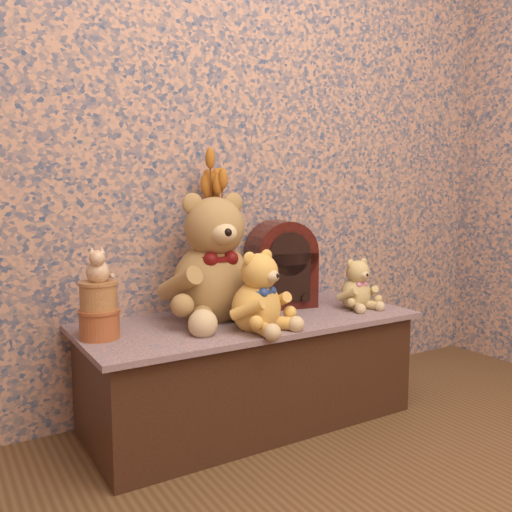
% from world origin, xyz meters
% --- Properties ---
extents(display_shelf, '(1.26, 0.55, 0.40)m').
position_xyz_m(display_shelf, '(0.00, 1.24, 0.20)').
color(display_shelf, '#3A4F77').
rests_on(display_shelf, ground).
extents(teddy_large, '(0.45, 0.51, 0.50)m').
position_xyz_m(teddy_large, '(-0.12, 1.30, 0.65)').
color(teddy_large, olive).
rests_on(teddy_large, display_shelf).
extents(teddy_medium, '(0.31, 0.34, 0.29)m').
position_xyz_m(teddy_medium, '(-0.06, 1.08, 0.55)').
color(teddy_medium, gold).
rests_on(teddy_medium, display_shelf).
extents(teddy_small, '(0.18, 0.21, 0.22)m').
position_xyz_m(teddy_small, '(0.46, 1.16, 0.51)').
color(teddy_small, tan).
rests_on(teddy_small, display_shelf).
extents(cathedral_radio, '(0.29, 0.23, 0.35)m').
position_xyz_m(cathedral_radio, '(0.23, 1.36, 0.58)').
color(cathedral_radio, black).
rests_on(cathedral_radio, display_shelf).
extents(ceramic_vase, '(0.15, 0.15, 0.21)m').
position_xyz_m(ceramic_vase, '(-0.07, 1.39, 0.51)').
color(ceramic_vase, tan).
rests_on(ceramic_vase, display_shelf).
extents(dried_stalks, '(0.29, 0.29, 0.45)m').
position_xyz_m(dried_stalks, '(-0.07, 1.39, 0.84)').
color(dried_stalks, '#B6631D').
rests_on(dried_stalks, ceramic_vase).
extents(biscuit_tin_lower, '(0.14, 0.14, 0.09)m').
position_xyz_m(biscuit_tin_lower, '(-0.55, 1.25, 0.45)').
color(biscuit_tin_lower, '#B77835').
rests_on(biscuit_tin_lower, display_shelf).
extents(biscuit_tin_upper, '(0.15, 0.15, 0.09)m').
position_xyz_m(biscuit_tin_upper, '(-0.55, 1.25, 0.54)').
color(biscuit_tin_upper, tan).
rests_on(biscuit_tin_upper, biscuit_tin_lower).
extents(cat_figurine, '(0.11, 0.12, 0.12)m').
position_xyz_m(cat_figurine, '(-0.55, 1.25, 0.65)').
color(cat_figurine, silver).
rests_on(cat_figurine, biscuit_tin_upper).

